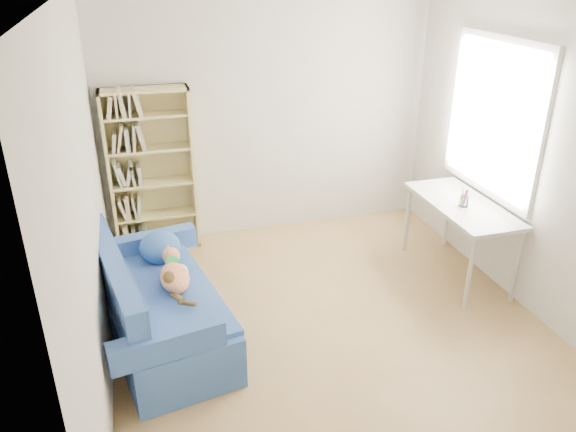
{
  "coord_description": "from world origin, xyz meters",
  "views": [
    {
      "loc": [
        -1.41,
        -3.61,
        2.82
      ],
      "look_at": [
        -0.24,
        0.45,
        0.85
      ],
      "focal_mm": 35.0,
      "sensor_mm": 36.0,
      "label": 1
    }
  ],
  "objects_px": {
    "bookshelf": "(153,178)",
    "desk": "(462,210)",
    "sofa": "(157,305)",
    "pen_cup": "(464,200)"
  },
  "relations": [
    {
      "from": "bookshelf",
      "to": "desk",
      "type": "height_order",
      "value": "bookshelf"
    },
    {
      "from": "desk",
      "to": "pen_cup",
      "type": "distance_m",
      "value": 0.15
    },
    {
      "from": "sofa",
      "to": "desk",
      "type": "distance_m",
      "value": 2.85
    },
    {
      "from": "sofa",
      "to": "bookshelf",
      "type": "relative_size",
      "value": 1.05
    },
    {
      "from": "bookshelf",
      "to": "desk",
      "type": "relative_size",
      "value": 1.36
    },
    {
      "from": "desk",
      "to": "pen_cup",
      "type": "height_order",
      "value": "pen_cup"
    },
    {
      "from": "sofa",
      "to": "desk",
      "type": "xyz_separation_m",
      "value": [
        2.82,
        0.23,
        0.37
      ]
    },
    {
      "from": "sofa",
      "to": "pen_cup",
      "type": "height_order",
      "value": "pen_cup"
    },
    {
      "from": "sofa",
      "to": "pen_cup",
      "type": "bearing_deg",
      "value": -6.92
    },
    {
      "from": "bookshelf",
      "to": "sofa",
      "type": "bearing_deg",
      "value": -94.28
    }
  ]
}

